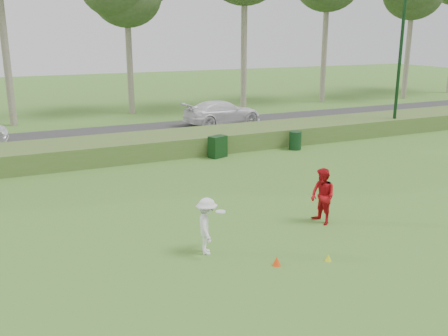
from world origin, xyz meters
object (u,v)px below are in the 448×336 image
lamp_post (402,34)px  player_white (207,226)px  cone_yellow (328,257)px  player_red (323,196)px  utility_cabinet (218,147)px  cone_orange (277,261)px  car_right (222,112)px  trash_bin (295,141)px

lamp_post → player_white: size_ratio=5.25×
lamp_post → cone_yellow: size_ratio=41.52×
lamp_post → cone_yellow: (-13.35, -12.15, -5.49)m
player_red → utility_cabinet: (0.42, 9.01, -0.36)m
cone_orange → cone_yellow: cone_orange is taller
player_red → cone_orange: bearing=-59.8°
lamp_post → player_red: lamp_post is taller
car_right → cone_yellow: bearing=158.0°
cone_yellow → utility_cabinet: utility_cabinet is taller
player_red → cone_yellow: size_ratio=8.90×
lamp_post → cone_yellow: 18.87m
player_white → cone_orange: (1.34, -1.42, -0.66)m
cone_orange → player_red: bearing=35.5°
player_white → player_red: 4.13m
cone_orange → car_right: 19.78m
cone_yellow → utility_cabinet: size_ratio=0.19×
player_white → car_right: bearing=-7.0°
cone_yellow → car_right: car_right is taller
trash_bin → player_white: bearing=-132.8°
cone_yellow → cone_orange: bearing=166.3°
player_red → car_right: size_ratio=0.35×
cone_orange → cone_yellow: 1.40m
player_red → cone_yellow: player_red is taller
car_right → lamp_post: bearing=-136.4°
utility_cabinet → cone_yellow: bearing=-119.7°
player_red → player_white: bearing=-87.8°
lamp_post → car_right: size_ratio=1.61×
lamp_post → cone_yellow: lamp_post is taller
player_white → car_right: player_white is taller
player_white → cone_orange: 2.06m
car_right → cone_orange: bearing=153.9°
cone_yellow → player_red: bearing=58.7°
player_red → utility_cabinet: 9.03m
player_red → trash_bin: (4.62, 8.86, -0.42)m
cone_orange → utility_cabinet: (3.18, 10.98, 0.39)m
player_red → cone_orange: size_ratio=7.27×
player_white → car_right: size_ratio=0.31×
player_white → player_red: size_ratio=0.89×
utility_cabinet → player_red: bearing=-113.2°
lamp_post → trash_bin: (-7.33, -0.99, -5.13)m
lamp_post → trash_bin: bearing=-172.3°
player_red → cone_orange: 3.47m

